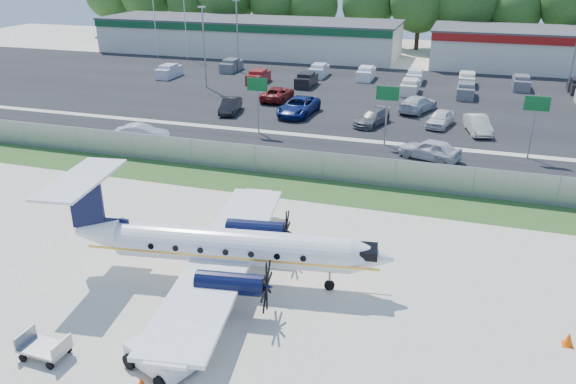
% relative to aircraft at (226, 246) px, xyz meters
% --- Properties ---
extents(ground, '(170.00, 170.00, 0.00)m').
position_rel_aircraft_xyz_m(ground, '(1.16, 0.12, -1.89)').
color(ground, beige).
rests_on(ground, ground).
extents(grass_verge, '(170.00, 4.00, 0.02)m').
position_rel_aircraft_xyz_m(grass_verge, '(1.16, 12.12, -1.89)').
color(grass_verge, '#2D561E').
rests_on(grass_verge, ground).
extents(access_road, '(170.00, 8.00, 0.02)m').
position_rel_aircraft_xyz_m(access_road, '(1.16, 19.12, -1.88)').
color(access_road, black).
rests_on(access_road, ground).
extents(parking_lot, '(170.00, 32.00, 0.02)m').
position_rel_aircraft_xyz_m(parking_lot, '(1.16, 40.12, -1.88)').
color(parking_lot, black).
rests_on(parking_lot, ground).
extents(perimeter_fence, '(120.00, 0.06, 1.99)m').
position_rel_aircraft_xyz_m(perimeter_fence, '(1.16, 14.12, -0.89)').
color(perimeter_fence, gray).
rests_on(perimeter_fence, ground).
extents(building_west, '(46.40, 12.40, 5.24)m').
position_rel_aircraft_xyz_m(building_west, '(-22.84, 62.10, 0.74)').
color(building_west, silver).
rests_on(building_west, ground).
extents(sign_left, '(1.80, 0.26, 5.00)m').
position_rel_aircraft_xyz_m(sign_left, '(-6.84, 23.02, 1.72)').
color(sign_left, gray).
rests_on(sign_left, ground).
extents(sign_mid, '(1.80, 0.26, 5.00)m').
position_rel_aircraft_xyz_m(sign_mid, '(4.16, 23.02, 1.72)').
color(sign_mid, gray).
rests_on(sign_mid, ground).
extents(sign_right, '(1.80, 0.26, 5.00)m').
position_rel_aircraft_xyz_m(sign_right, '(15.16, 23.02, 1.72)').
color(sign_right, gray).
rests_on(sign_right, ground).
extents(flagpole_west, '(1.06, 0.12, 10.00)m').
position_rel_aircraft_xyz_m(flagpole_west, '(-34.77, 55.12, 3.75)').
color(flagpole_west, white).
rests_on(flagpole_west, ground).
extents(flagpole_east, '(1.06, 0.12, 10.00)m').
position_rel_aircraft_xyz_m(flagpole_east, '(-29.77, 55.12, 3.75)').
color(flagpole_east, white).
rests_on(flagpole_east, ground).
extents(light_pole_nw, '(0.90, 0.35, 9.09)m').
position_rel_aircraft_xyz_m(light_pole_nw, '(-18.84, 38.12, 3.34)').
color(light_pole_nw, gray).
rests_on(light_pole_nw, ground).
extents(light_pole_sw, '(0.90, 0.35, 9.09)m').
position_rel_aircraft_xyz_m(light_pole_sw, '(-18.84, 48.12, 3.34)').
color(light_pole_sw, gray).
rests_on(light_pole_sw, ground).
extents(light_pole_se, '(0.90, 0.35, 9.09)m').
position_rel_aircraft_xyz_m(light_pole_se, '(21.16, 48.12, 3.34)').
color(light_pole_se, gray).
rests_on(light_pole_se, ground).
extents(tree_line, '(112.00, 6.00, 14.00)m').
position_rel_aircraft_xyz_m(tree_line, '(1.16, 74.12, -1.89)').
color(tree_line, '#244F17').
rests_on(tree_line, ground).
extents(aircraft, '(16.01, 15.73, 4.90)m').
position_rel_aircraft_xyz_m(aircraft, '(0.00, 0.00, 0.00)').
color(aircraft, white).
rests_on(aircraft, ground).
extents(pushback_tug, '(2.99, 2.65, 1.40)m').
position_rel_aircraft_xyz_m(pushback_tug, '(0.18, -6.46, -1.23)').
color(pushback_tug, white).
rests_on(pushback_tug, ground).
extents(baggage_cart_near, '(1.89, 1.19, 0.97)m').
position_rel_aircraft_xyz_m(baggage_cart_near, '(-4.58, -7.24, -1.44)').
color(baggage_cart_near, gray).
rests_on(baggage_cart_near, ground).
extents(cone_nose, '(0.42, 0.42, 0.60)m').
position_rel_aircraft_xyz_m(cone_nose, '(14.98, -0.37, -1.61)').
color(cone_nose, '#FB5807').
rests_on(cone_nose, ground).
extents(cone_port_wing, '(0.35, 0.35, 0.50)m').
position_rel_aircraft_xyz_m(cone_port_wing, '(-0.12, -7.61, -1.66)').
color(cone_port_wing, '#FB5807').
rests_on(cone_port_wing, ground).
extents(cone_starboard_wing, '(0.33, 0.33, 0.47)m').
position_rel_aircraft_xyz_m(cone_starboard_wing, '(5.05, 14.95, -1.67)').
color(cone_starboard_wing, '#FB5807').
rests_on(cone_starboard_wing, ground).
extents(road_car_west, '(4.72, 2.58, 1.48)m').
position_rel_aircraft_xyz_m(road_car_west, '(-15.21, 17.73, -1.89)').
color(road_car_west, silver).
rests_on(road_car_west, ground).
extents(road_car_mid, '(5.04, 3.29, 1.59)m').
position_rel_aircraft_xyz_m(road_car_mid, '(7.94, 20.58, -1.89)').
color(road_car_mid, silver).
rests_on(road_car_mid, ground).
extents(parked_car_a, '(2.36, 4.65, 1.46)m').
position_rel_aircraft_xyz_m(parked_car_a, '(-11.77, 28.52, -1.89)').
color(parked_car_a, black).
rests_on(parked_car_a, ground).
extents(parked_car_b, '(3.28, 6.29, 1.69)m').
position_rel_aircraft_xyz_m(parked_car_b, '(-5.18, 29.80, -1.89)').
color(parked_car_b, navy).
rests_on(parked_car_b, ground).
extents(parked_car_c, '(3.22, 5.03, 1.36)m').
position_rel_aircraft_xyz_m(parked_car_c, '(2.21, 28.46, -1.89)').
color(parked_car_c, '#595B5E').
rests_on(parked_car_c, ground).
extents(parked_car_d, '(2.65, 4.60, 1.47)m').
position_rel_aircraft_xyz_m(parked_car_d, '(8.18, 29.89, -1.89)').
color(parked_car_d, silver).
rests_on(parked_car_d, ground).
extents(parked_car_e, '(2.65, 4.85, 1.52)m').
position_rel_aircraft_xyz_m(parked_car_e, '(11.43, 28.77, -1.89)').
color(parked_car_e, beige).
rests_on(parked_car_e, ground).
extents(parked_car_f, '(2.60, 5.36, 1.47)m').
position_rel_aircraft_xyz_m(parked_car_f, '(-8.93, 34.69, -1.89)').
color(parked_car_f, maroon).
rests_on(parked_car_f, ground).
extents(parked_car_g, '(3.94, 5.81, 1.56)m').
position_rel_aircraft_xyz_m(parked_car_g, '(5.74, 34.55, -1.89)').
color(parked_car_g, silver).
rests_on(parked_car_g, ground).
extents(far_parking_rows, '(56.00, 10.00, 1.60)m').
position_rel_aircraft_xyz_m(far_parking_rows, '(1.16, 45.12, -1.89)').
color(far_parking_rows, gray).
rests_on(far_parking_rows, ground).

